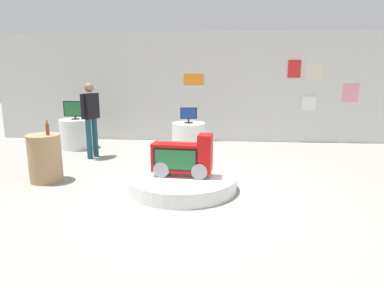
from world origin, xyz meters
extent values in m
plane|color=gray|center=(0.00, 0.00, 0.00)|extent=(30.00, 30.00, 0.00)
cube|color=silver|center=(0.00, 4.37, 1.48)|extent=(11.60, 0.10, 2.96)
cube|color=red|center=(2.47, 4.31, 1.98)|extent=(0.33, 0.02, 0.46)
cube|color=beige|center=(3.01, 4.31, 1.92)|extent=(0.43, 0.02, 0.40)
cube|color=pink|center=(3.97, 4.31, 1.36)|extent=(0.40, 0.02, 0.49)
cube|color=white|center=(2.90, 4.31, 1.08)|extent=(0.37, 0.02, 0.38)
cube|color=orange|center=(-0.20, 4.31, 1.70)|extent=(0.55, 0.02, 0.31)
cylinder|color=silver|center=(-0.09, 0.29, 0.12)|extent=(1.80, 1.80, 0.24)
cylinder|color=gray|center=(-0.40, 0.32, 0.36)|extent=(0.29, 0.40, 0.26)
cylinder|color=gray|center=(0.22, 0.26, 0.36)|extent=(0.29, 0.40, 0.26)
cube|color=#B70F0F|center=(-0.09, 0.29, 0.55)|extent=(1.00, 0.42, 0.47)
cube|color=#B70F0F|center=(0.29, 0.25, 0.86)|extent=(0.24, 0.34, 0.16)
cube|color=black|center=(-0.18, 0.12, 0.55)|extent=(0.70, 0.08, 0.36)
cube|color=#1E5B2D|center=(-0.18, 0.12, 0.55)|extent=(0.66, 0.08, 0.32)
cube|color=#B2B2B7|center=(-0.09, 0.29, 0.81)|extent=(0.78, 0.10, 0.02)
cylinder|color=silver|center=(-3.09, 3.15, 0.37)|extent=(0.81, 0.81, 0.74)
cylinder|color=black|center=(-3.09, 3.15, 0.75)|extent=(0.20, 0.20, 0.02)
cylinder|color=black|center=(-3.09, 3.15, 0.78)|extent=(0.04, 0.04, 0.05)
cube|color=black|center=(-3.09, 3.15, 1.00)|extent=(0.60, 0.09, 0.39)
cube|color=#1E5B2D|center=(-3.09, 3.12, 1.00)|extent=(0.55, 0.06, 0.35)
cylinder|color=silver|center=(-0.20, 2.75, 0.37)|extent=(0.78, 0.78, 0.74)
cylinder|color=black|center=(-0.20, 2.75, 0.75)|extent=(0.20, 0.20, 0.02)
cylinder|color=black|center=(-0.20, 2.75, 0.80)|extent=(0.04, 0.04, 0.08)
cube|color=black|center=(-0.20, 2.75, 0.97)|extent=(0.39, 0.08, 0.26)
cube|color=navy|center=(-0.20, 2.73, 0.97)|extent=(0.35, 0.05, 0.24)
cylinder|color=#9E7F56|center=(-2.55, 0.52, 0.42)|extent=(0.56, 0.56, 0.84)
cylinder|color=#9E7F56|center=(-2.55, 0.52, 0.83)|extent=(0.58, 0.58, 0.02)
cylinder|color=brown|center=(-2.44, 0.49, 0.94)|extent=(0.06, 0.06, 0.19)
cylinder|color=brown|center=(-2.44, 0.49, 1.07)|extent=(0.03, 0.03, 0.07)
cylinder|color=#194751|center=(-2.30, 2.31, 0.45)|extent=(0.12, 0.12, 0.89)
cylinder|color=#194751|center=(-2.37, 2.12, 0.45)|extent=(0.12, 0.12, 0.89)
cube|color=black|center=(-2.33, 2.22, 1.17)|extent=(0.32, 0.43, 0.55)
sphere|color=#8C6647|center=(-2.33, 2.22, 1.58)|extent=(0.20, 0.20, 0.20)
cylinder|color=black|center=(-2.25, 2.44, 1.20)|extent=(0.08, 0.08, 0.50)
cylinder|color=black|center=(-2.41, 1.99, 1.20)|extent=(0.08, 0.08, 0.50)
camera|label=1|loc=(0.51, -5.07, 1.93)|focal=31.82mm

